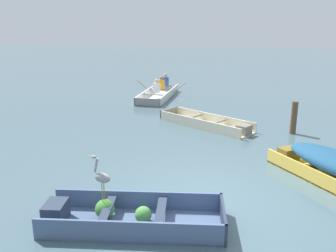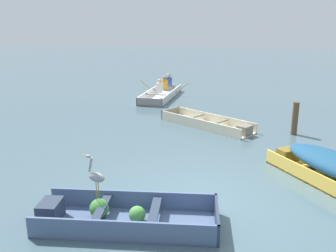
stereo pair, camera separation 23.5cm
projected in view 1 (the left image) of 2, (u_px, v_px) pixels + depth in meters
ground_plane at (202, 199)px, 7.60m from camera, size 80.00×80.00×0.00m
dinghy_slate_blue_foreground at (124, 217)px, 6.63m from camera, size 3.27×1.46×0.39m
skiff_cream_near_moored at (209, 124)px, 12.58m from camera, size 3.33×2.65×0.34m
rowboat_white_with_crew at (159, 93)px, 17.32m from camera, size 2.37×3.74×0.91m
heron_on_dinghy at (102, 176)px, 6.58m from camera, size 0.46×0.22×0.84m
mooring_post at (294, 118)px, 11.74m from camera, size 0.19×0.19×1.04m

